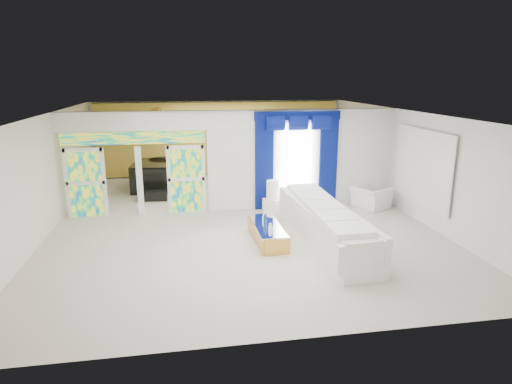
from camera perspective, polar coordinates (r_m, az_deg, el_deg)
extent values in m
plane|color=#B7AF9E|center=(12.47, -2.28, -3.55)|extent=(12.00, 12.00, 0.00)
cube|color=white|center=(13.47, 6.24, 4.35)|extent=(5.70, 0.18, 3.00)
cube|color=white|center=(12.87, -15.84, 8.91)|extent=(4.30, 0.18, 0.55)
cube|color=#994C3F|center=(13.37, -21.40, 1.14)|extent=(0.95, 0.04, 2.00)
cube|color=#994C3F|center=(13.07, -9.10, 1.70)|extent=(0.95, 0.04, 2.00)
cube|color=#994C3F|center=(12.92, -15.70, 6.82)|extent=(4.00, 0.05, 0.35)
cube|color=white|center=(13.32, 5.31, 4.04)|extent=(1.00, 0.02, 2.30)
cube|color=#030943|center=(13.08, 1.09, 3.68)|extent=(0.55, 0.10, 2.80)
cube|color=#030943|center=(13.58, 9.43, 3.90)|extent=(0.55, 0.10, 2.80)
cube|color=#030943|center=(13.10, 5.49, 9.91)|extent=(2.60, 0.12, 0.25)
cube|color=white|center=(12.73, 20.93, 3.08)|extent=(0.04, 2.70, 1.90)
cube|color=gold|center=(17.87, -4.77, 6.98)|extent=(9.70, 0.12, 2.90)
cube|color=white|center=(10.73, 8.94, -4.38)|extent=(1.25, 4.59, 0.86)
cube|color=gold|center=(10.75, 1.51, -5.45)|extent=(0.72, 1.87, 0.41)
cube|color=white|center=(13.09, 3.46, -1.76)|extent=(1.21, 0.47, 0.39)
cylinder|color=white|center=(12.90, 2.19, 0.24)|extent=(0.36, 0.36, 0.58)
imported|color=white|center=(13.89, 14.71, -0.66)|extent=(1.26, 1.32, 0.67)
cube|color=black|center=(16.16, -13.08, 2.13)|extent=(1.62, 2.03, 0.96)
cube|color=black|center=(14.69, -13.34, -0.45)|extent=(0.98, 0.45, 0.32)
cube|color=tan|center=(15.61, -20.58, 0.78)|extent=(0.64, 0.60, 0.79)
sphere|color=gold|center=(15.22, -12.82, 9.65)|extent=(0.60, 0.60, 0.60)
cylinder|color=white|center=(10.99, 1.10, -3.49)|extent=(0.11, 0.11, 0.14)
cylinder|color=navy|center=(10.66, 1.21, -3.79)|extent=(0.08, 0.08, 0.24)
cylinder|color=white|center=(10.34, 1.89, -4.74)|extent=(0.10, 0.10, 0.12)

